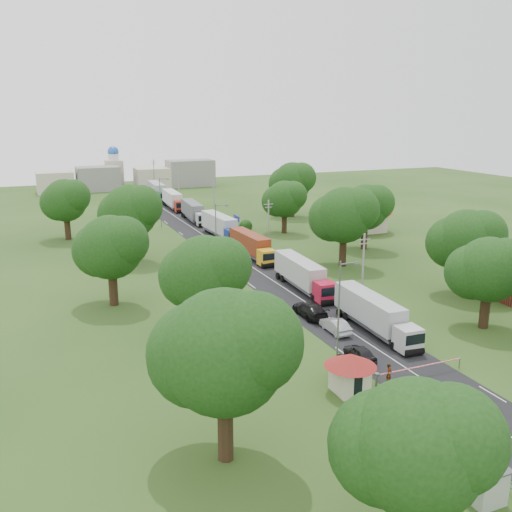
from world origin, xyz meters
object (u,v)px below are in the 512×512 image
boom_barrier (407,370)px  info_sign (237,221)px  guard_booth (350,368)px  car_lane_front (360,353)px  pedestrian_near (389,374)px  car_lane_mid (335,326)px  truck_0 (374,314)px

boom_barrier → info_sign: info_sign is taller
guard_booth → car_lane_front: bearing=50.0°
car_lane_front → pedestrian_near: 5.09m
guard_booth → car_lane_mid: 13.32m
car_lane_front → car_lane_mid: size_ratio=0.93×
guard_booth → info_sign: info_sign is taller
guard_booth → truck_0: size_ratio=0.32×
info_sign → truck_0: 49.45m
boom_barrier → guard_booth: 5.98m
car_lane_front → car_lane_mid: car_lane_mid is taller
car_lane_mid → pedestrian_near: size_ratio=2.50×
boom_barrier → car_lane_front: 5.27m
car_lane_front → boom_barrier: bearing=111.0°
car_lane_front → car_lane_mid: (1.41, 7.00, 0.03)m
info_sign → boom_barrier: bearing=-96.2°
car_lane_front → truck_0: bearing=-130.2°
car_lane_mid → truck_0: bearing=161.0°
boom_barrier → truck_0: 11.30m
boom_barrier → car_lane_mid: bearing=91.1°
boom_barrier → car_lane_front: bearing=108.2°
boom_barrier → truck_0: size_ratio=0.67×
truck_0 → car_lane_mid: truck_0 is taller
boom_barrier → pedestrian_near: bearing=-177.8°
guard_booth → pedestrian_near: (3.90, -0.08, -1.27)m
guard_booth → truck_0: truck_0 is taller
guard_booth → truck_0: 14.24m
truck_0 → guard_booth: bearing=-131.6°
truck_0 → car_lane_mid: 4.28m
info_sign → car_lane_front: (-8.20, -55.00, -2.29)m
boom_barrier → info_sign: bearing=83.8°
info_sign → pedestrian_near: size_ratio=2.29×
boom_barrier → info_sign: size_ratio=2.25×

